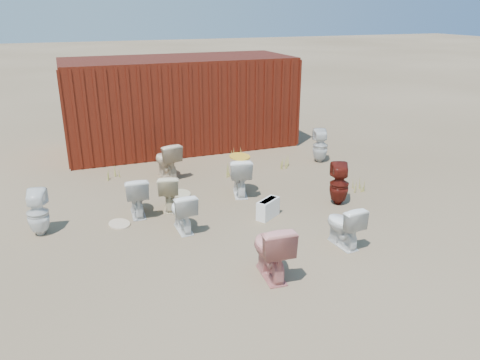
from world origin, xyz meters
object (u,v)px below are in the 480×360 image
object	(u,v)px
toilet_back_e	(320,146)
loose_tank	(268,209)
toilet_front_c	(182,211)
toilet_front_a	(136,196)
toilet_back_beige_left	(167,160)
toilet_front_pink	(271,249)
toilet_front_maroon	(339,184)
toilet_front_e	(344,225)
shipping_container	(180,103)
toilet_back_beige_right	(169,191)
toilet_back_a	(38,213)
toilet_back_yellowlid	(240,176)

from	to	relation	value
toilet_back_e	loose_tank	size ratio (longest dim) A/B	1.64
toilet_back_e	loose_tank	distance (m)	3.64
toilet_front_c	toilet_back_e	bearing A→B (deg)	-150.18
toilet_front_a	toilet_back_beige_left	size ratio (longest dim) A/B	0.94
toilet_front_pink	toilet_front_maroon	distance (m)	3.02
toilet_front_e	loose_tank	distance (m)	1.58
shipping_container	toilet_front_a	world-z (taller)	shipping_container
toilet_back_e	loose_tank	bearing A→B (deg)	62.95
shipping_container	toilet_back_beige_right	distance (m)	4.48
toilet_front_pink	toilet_back_a	xyz separation A→B (m)	(-3.13, 2.59, -0.02)
toilet_front_a	toilet_back_beige_left	bearing A→B (deg)	-114.78
toilet_back_a	toilet_back_beige_left	size ratio (longest dim) A/B	0.98
toilet_front_a	toilet_front_pink	world-z (taller)	toilet_front_pink
toilet_front_e	toilet_front_a	bearing A→B (deg)	-44.74
toilet_front_maroon	toilet_back_e	distance (m)	2.68
toilet_back_a	toilet_back_yellowlid	bearing A→B (deg)	-163.38
shipping_container	toilet_back_e	size ratio (longest dim) A/B	7.31
toilet_front_a	toilet_front_maroon	size ratio (longest dim) A/B	0.92
toilet_front_a	toilet_front_c	xyz separation A→B (m)	(0.63, -0.94, -0.03)
toilet_front_c	toilet_back_e	distance (m)	4.86
toilet_back_a	toilet_back_yellowlid	distance (m)	3.86
loose_tank	toilet_back_beige_right	bearing A→B (deg)	113.23
toilet_back_a	shipping_container	bearing A→B (deg)	-119.55
toilet_front_maroon	loose_tank	world-z (taller)	toilet_front_maroon
toilet_back_yellowlid	toilet_back_beige_right	bearing A→B (deg)	22.34
toilet_front_pink	toilet_front_c	distance (m)	2.05
shipping_container	toilet_front_c	bearing A→B (deg)	-103.91
toilet_back_a	toilet_back_beige_left	bearing A→B (deg)	-133.00
toilet_back_yellowlid	loose_tank	xyz separation A→B (m)	(0.08, -1.26, -0.23)
toilet_front_e	toilet_back_yellowlid	xyz separation A→B (m)	(-0.77, 2.67, 0.04)
toilet_back_e	toilet_back_yellowlid	bearing A→B (deg)	44.32
toilet_front_c	toilet_front_maroon	bearing A→B (deg)	179.31
toilet_back_a	toilet_back_beige_left	world-z (taller)	toilet_back_beige_left
toilet_front_pink	toilet_front_e	distance (m)	1.53
toilet_back_beige_left	toilet_back_beige_right	bearing A→B (deg)	66.29
toilet_front_c	toilet_front_maroon	distance (m)	3.14
toilet_front_maroon	toilet_back_beige_left	world-z (taller)	toilet_front_maroon
toilet_back_beige_left	loose_tank	size ratio (longest dim) A/B	1.62
toilet_front_a	toilet_back_a	size ratio (longest dim) A/B	0.95
toilet_front_pink	loose_tank	distance (m)	2.00
toilet_front_maroon	toilet_back_yellowlid	world-z (taller)	toilet_front_maroon
toilet_front_a	toilet_back_beige_left	world-z (taller)	toilet_back_beige_left
toilet_back_yellowlid	shipping_container	bearing A→B (deg)	-72.38
toilet_front_a	toilet_back_e	world-z (taller)	toilet_back_e
toilet_front_a	toilet_front_pink	size ratio (longest dim) A/B	0.90
toilet_front_e	toilet_front_c	bearing A→B (deg)	-37.92
shipping_container	loose_tank	world-z (taller)	shipping_container
toilet_back_e	toilet_back_beige_right	bearing A→B (deg)	37.99
toilet_back_beige_left	toilet_front_c	bearing A→B (deg)	70.51
toilet_back_beige_right	toilet_back_e	bearing A→B (deg)	-146.12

